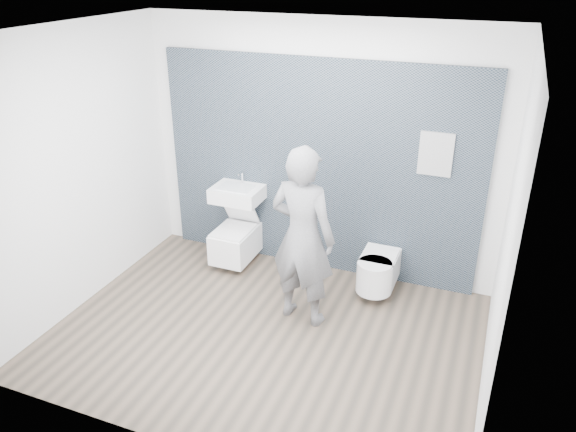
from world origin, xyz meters
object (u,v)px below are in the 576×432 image
at_px(washbasin, 237,194).
at_px(visitor, 303,237).
at_px(toilet_square, 236,241).
at_px(toilet_rounded, 377,271).

xyz_separation_m(washbasin, visitor, (1.11, -0.83, 0.05)).
relative_size(toilet_square, toilet_rounded, 1.18).
bearing_deg(washbasin, visitor, -36.99).
bearing_deg(washbasin, toilet_rounded, -3.93).
bearing_deg(toilet_square, toilet_rounded, -0.85).
relative_size(washbasin, toilet_rounded, 0.86).
distance_m(washbasin, toilet_square, 0.58).
height_order(washbasin, toilet_square, washbasin).
xyz_separation_m(washbasin, toilet_rounded, (1.70, -0.12, -0.59)).
height_order(washbasin, visitor, visitor).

